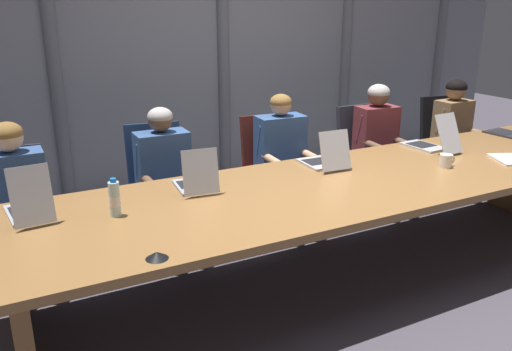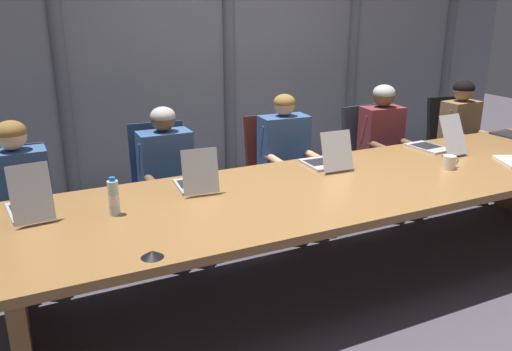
% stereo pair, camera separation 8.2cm
% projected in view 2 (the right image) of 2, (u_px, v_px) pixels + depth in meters
% --- Properties ---
extents(ground_plane, '(14.71, 14.71, 0.00)m').
position_uv_depth(ground_plane, '(348.00, 276.00, 3.74)').
color(ground_plane, '#47424C').
extents(conference_table, '(4.76, 1.22, 0.72)m').
position_uv_depth(conference_table, '(353.00, 197.00, 3.55)').
color(conference_table, olive).
rests_on(conference_table, ground_plane).
extents(curtain_backdrop, '(7.36, 0.17, 3.10)m').
position_uv_depth(curtain_backdrop, '(225.00, 36.00, 5.13)').
color(curtain_backdrop, gray).
rests_on(curtain_backdrop, ground_plane).
extents(laptop_left_end, '(0.25, 0.43, 0.33)m').
position_uv_depth(laptop_left_end, '(29.00, 205.00, 2.91)').
color(laptop_left_end, '#A8ADB7').
rests_on(laptop_left_end, conference_table).
extents(laptop_left_mid, '(0.26, 0.37, 0.29)m').
position_uv_depth(laptop_left_mid, '(196.00, 181.00, 3.33)').
color(laptop_left_mid, '#A8ADB7').
rests_on(laptop_left_mid, conference_table).
extents(laptop_center, '(0.25, 0.39, 0.29)m').
position_uv_depth(laptop_center, '(326.00, 160.00, 3.79)').
color(laptop_center, '#BCBCC1').
rests_on(laptop_center, conference_table).
extents(laptop_right_mid, '(0.24, 0.49, 0.31)m').
position_uv_depth(laptop_right_mid, '(436.00, 143.00, 4.21)').
color(laptop_right_mid, '#BCBCC1').
rests_on(laptop_right_mid, conference_table).
extents(office_chair_left_end, '(0.60, 0.60, 0.91)m').
position_uv_depth(office_chair_left_end, '(22.00, 229.00, 3.70)').
color(office_chair_left_end, '#2D2D38').
rests_on(office_chair_left_end, ground_plane).
extents(office_chair_left_mid, '(0.60, 0.61, 0.97)m').
position_uv_depth(office_chair_left_mid, '(163.00, 203.00, 4.12)').
color(office_chair_left_mid, navy).
rests_on(office_chair_left_mid, ground_plane).
extents(office_chair_center, '(0.60, 0.60, 0.94)m').
position_uv_depth(office_chair_center, '(276.00, 185.00, 4.55)').
color(office_chair_center, '#511E19').
rests_on(office_chair_center, ground_plane).
extents(office_chair_right_mid, '(0.60, 0.60, 0.93)m').
position_uv_depth(office_chair_right_mid, '(371.00, 170.00, 4.97)').
color(office_chair_right_mid, '#2D2D38').
rests_on(office_chair_right_mid, ground_plane).
extents(office_chair_right_end, '(0.60, 0.61, 0.94)m').
position_uv_depth(office_chair_right_end, '(452.00, 156.00, 5.41)').
color(office_chair_right_end, black).
rests_on(office_chair_right_end, ground_plane).
extents(person_left_end, '(0.41, 0.55, 1.13)m').
position_uv_depth(person_left_end, '(20.00, 195.00, 3.48)').
color(person_left_end, '#335184').
rests_on(person_left_end, ground_plane).
extents(person_left_mid, '(0.40, 0.55, 1.13)m').
position_uv_depth(person_left_mid, '(169.00, 174.00, 3.90)').
color(person_left_mid, '#335184').
rests_on(person_left_mid, ground_plane).
extents(person_center, '(0.43, 0.56, 1.15)m').
position_uv_depth(person_center, '(288.00, 156.00, 4.33)').
color(person_center, '#335184').
rests_on(person_center, ground_plane).
extents(person_right_mid, '(0.41, 0.57, 1.16)m').
position_uv_depth(person_right_mid, '(386.00, 141.00, 4.75)').
color(person_right_mid, brown).
rests_on(person_right_mid, ground_plane).
extents(person_right_end, '(0.37, 0.55, 1.14)m').
position_uv_depth(person_right_end, '(466.00, 131.00, 5.17)').
color(person_right_end, olive).
rests_on(person_right_end, ground_plane).
extents(water_bottle_primary, '(0.06, 0.06, 0.22)m').
position_uv_depth(water_bottle_primary, '(114.00, 198.00, 2.92)').
color(water_bottle_primary, silver).
rests_on(water_bottle_primary, conference_table).
extents(coffee_mug_far, '(0.14, 0.09, 0.10)m').
position_uv_depth(coffee_mug_far, '(450.00, 162.00, 3.75)').
color(coffee_mug_far, white).
rests_on(coffee_mug_far, conference_table).
extents(conference_mic_left_side, '(0.11, 0.11, 0.03)m').
position_uv_depth(conference_mic_left_side, '(152.00, 254.00, 2.45)').
color(conference_mic_left_side, black).
rests_on(conference_mic_left_side, conference_table).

